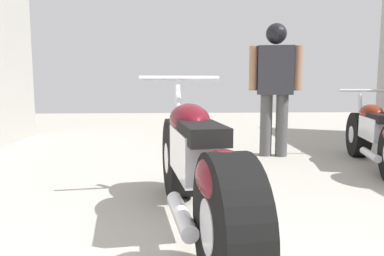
% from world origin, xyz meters
% --- Properties ---
extents(ground_plane, '(15.75, 15.75, 0.00)m').
position_xyz_m(ground_plane, '(0.00, 3.01, 0.00)').
color(ground_plane, '#A8A399').
extents(motorcycle_maroon_cruiser, '(0.69, 2.23, 1.04)m').
position_xyz_m(motorcycle_maroon_cruiser, '(-0.53, 1.65, 0.44)').
color(motorcycle_maroon_cruiser, black).
rests_on(motorcycle_maroon_cruiser, ground_plane).
extents(motorcycle_black_naked, '(0.68, 1.91, 0.89)m').
position_xyz_m(motorcycle_black_naked, '(1.63, 3.37, 0.38)').
color(motorcycle_black_naked, black).
rests_on(motorcycle_black_naked, ground_plane).
extents(mechanic_in_blue, '(0.69, 0.32, 1.74)m').
position_xyz_m(mechanic_in_blue, '(0.66, 4.15, 1.04)').
color(mechanic_in_blue, '#4C4C4C').
rests_on(mechanic_in_blue, ground_plane).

